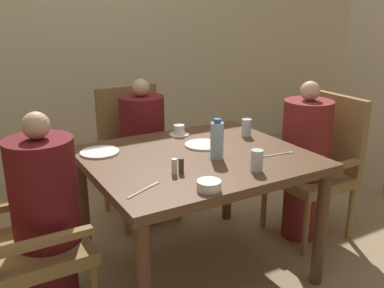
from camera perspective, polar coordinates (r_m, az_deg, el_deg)
ground_plane at (r=2.77m, az=0.57°, el=-16.33°), size 16.00×16.00×0.00m
wall_back at (r=4.18m, az=-14.36°, el=15.29°), size 8.00×0.06×2.80m
dining_table at (r=2.46m, az=0.61°, el=-3.49°), size 1.21×1.05×0.75m
chair_left_side at (r=2.23m, az=-22.37°, el=-11.12°), size 0.49×0.48×0.98m
diner_in_left_chair at (r=2.22m, az=-18.77°, el=-9.52°), size 0.32×0.32×1.11m
chair_far_side at (r=3.27m, az=-7.55°, el=-0.56°), size 0.48×0.49×0.98m
diner_in_far_chair at (r=3.13m, az=-6.53°, el=-0.84°), size 0.32×0.32×1.08m
chair_right_side at (r=3.09m, az=16.61°, el=-2.26°), size 0.49×0.48×0.98m
diner_in_right_chair at (r=2.98m, az=14.74°, el=-2.07°), size 0.32×0.32×1.10m
plate_main_left at (r=2.50m, az=-12.21°, el=-1.08°), size 0.22×0.22×0.01m
plate_main_right at (r=2.58m, az=1.50°, el=-0.10°), size 0.22×0.22×0.01m
teacup_with_saucer at (r=2.78m, az=-1.74°, el=1.74°), size 0.13×0.13×0.07m
bowl_small at (r=1.97m, az=2.28°, el=-5.54°), size 0.11×0.11×0.05m
water_bottle at (r=2.34m, az=3.34°, el=0.51°), size 0.07×0.07×0.23m
glass_tall_near at (r=2.78m, az=7.28°, el=2.18°), size 0.06×0.06×0.11m
glass_tall_mid at (r=2.20m, az=8.64°, el=-2.20°), size 0.06×0.06×0.11m
salt_shaker at (r=2.14m, az=-2.38°, el=-3.01°), size 0.03×0.03×0.08m
pepper_shaker at (r=2.16m, az=-1.46°, el=-2.87°), size 0.03×0.03×0.08m
fork_beside_plate at (r=2.48m, az=11.69°, el=-1.32°), size 0.21×0.04×0.00m
knife_beside_plate at (r=1.99m, az=-6.26°, el=-6.00°), size 0.20×0.11×0.00m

